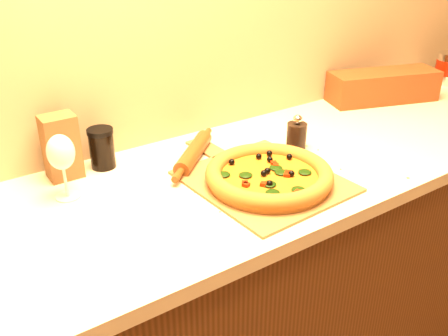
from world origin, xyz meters
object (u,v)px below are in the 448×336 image
Objects in this scene: pizza_peel at (260,179)px; coffee_canister at (447,68)px; pepper_grinder at (296,136)px; pizza at (269,175)px; wine_glass at (61,154)px; rolling_pin at (193,153)px; dark_jar at (102,148)px.

coffee_canister is at bearing 8.59° from pizza_peel.
pizza is at bearing -148.42° from pepper_grinder.
pizza_peel is 1.63× the size of pizza.
pizza_peel is 0.24m from pepper_grinder.
pizza is 1.96× the size of wine_glass.
rolling_pin is 1.56× the size of wine_glass.
pizza_peel is at bearing -168.51° from coffee_canister.
dark_jar is (-1.54, 0.08, -0.01)m from coffee_canister.
pizza is 2.57× the size of coffee_canister.
wine_glass is at bearing 152.52° from pizza.
pepper_grinder is at bearing 20.97° from pizza_peel.
rolling_pin is 2.05× the size of coffee_canister.
dark_jar reaches higher than pepper_grinder.
wine_glass is (-0.47, 0.21, 0.12)m from pizza_peel.
dark_jar reaches higher than rolling_pin.
pizza_peel is 4.82× the size of pepper_grinder.
pizza_peel is at bearing -44.64° from dark_jar.
pepper_grinder is at bearing 31.58° from pizza.
pizza_peel is at bearing -23.93° from wine_glass.
pepper_grinder reaches higher than pizza_peel.
pizza is at bearing -70.68° from rolling_pin.
wine_glass reaches higher than rolling_pin.
rolling_pin is at bearing -24.52° from dark_jar.
coffee_canister is (1.00, 0.15, 0.02)m from pepper_grinder.
pizza is at bearing -166.85° from coffee_canister.
dark_jar is (0.15, 0.11, -0.06)m from wine_glass.
dark_jar reaches higher than pizza_peel.
pepper_grinder is 0.98× the size of dark_jar.
wine_glass reaches higher than dark_jar.
pizza_peel is at bearing -67.88° from rolling_pin.
pizza is at bearing -47.63° from dark_jar.
coffee_canister is at bearing 1.46° from rolling_pin.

